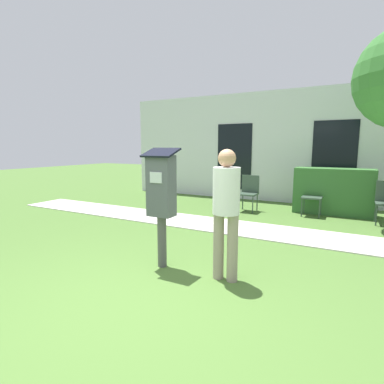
% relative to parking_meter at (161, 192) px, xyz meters
% --- Properties ---
extents(ground_plane, '(40.00, 40.00, 0.00)m').
position_rel_parking_meter_xyz_m(ground_plane, '(0.33, -0.91, -1.02)').
color(ground_plane, '#476B2D').
extents(sidewalk, '(12.00, 1.10, 0.02)m').
position_rel_parking_meter_xyz_m(sidewalk, '(0.33, 2.31, -1.01)').
color(sidewalk, beige).
rests_on(sidewalk, ground).
extents(building_facade, '(10.00, 0.26, 3.20)m').
position_rel_parking_meter_xyz_m(building_facade, '(0.33, 5.74, 0.58)').
color(building_facade, silver).
rests_on(building_facade, ground).
extents(parking_meter, '(0.44, 0.31, 1.59)m').
position_rel_parking_meter_xyz_m(parking_meter, '(0.00, 0.00, 0.00)').
color(parking_meter, '#4C4C4C').
rests_on(parking_meter, ground).
extents(person_standing, '(0.32, 0.32, 1.58)m').
position_rel_parking_meter_xyz_m(person_standing, '(0.90, 0.02, -0.09)').
color(person_standing, gray).
rests_on(person_standing, ground).
extents(outdoor_chair_left, '(0.44, 0.44, 0.90)m').
position_rel_parking_meter_xyz_m(outdoor_chair_left, '(-0.07, 4.01, -0.49)').
color(outdoor_chair_left, '#334738').
rests_on(outdoor_chair_left, ground).
extents(outdoor_chair_middle, '(0.44, 0.44, 0.90)m').
position_rel_parking_meter_xyz_m(outdoor_chair_middle, '(1.40, 4.24, -0.49)').
color(outdoor_chair_middle, '#334738').
rests_on(outdoor_chair_middle, ground).
extents(hedge_row, '(1.75, 0.60, 1.10)m').
position_rel_parking_meter_xyz_m(hedge_row, '(1.81, 4.63, -0.47)').
color(hedge_row, '#33662D').
rests_on(hedge_row, ground).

